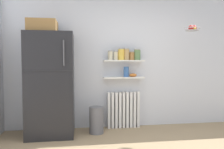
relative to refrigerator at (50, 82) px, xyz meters
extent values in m
cube|color=silver|center=(1.32, 0.39, 0.37)|extent=(7.04, 0.10, 2.60)
cube|color=black|center=(0.01, 0.00, -0.05)|extent=(0.78, 0.68, 1.76)
cube|color=#262628|center=(0.01, -0.34, 0.20)|extent=(0.76, 0.01, 0.01)
cylinder|color=#4C4C51|center=(0.26, -0.36, 0.48)|extent=(0.02, 0.02, 0.40)
cube|color=olive|center=(-0.11, 0.00, 0.94)|extent=(0.47, 0.48, 0.21)
cube|color=white|center=(1.05, 0.26, -0.58)|extent=(0.05, 0.12, 0.69)
cube|color=white|center=(1.12, 0.26, -0.58)|extent=(0.05, 0.12, 0.69)
cube|color=white|center=(1.19, 0.26, -0.58)|extent=(0.05, 0.12, 0.69)
cube|color=white|center=(1.26, 0.26, -0.58)|extent=(0.05, 0.12, 0.69)
cube|color=white|center=(1.33, 0.26, -0.58)|extent=(0.05, 0.12, 0.69)
cube|color=white|center=(1.41, 0.26, -0.58)|extent=(0.05, 0.12, 0.69)
cube|color=white|center=(1.48, 0.26, -0.58)|extent=(0.05, 0.12, 0.69)
cube|color=white|center=(1.55, 0.26, -0.58)|extent=(0.05, 0.12, 0.69)
cube|color=white|center=(1.62, 0.26, -0.58)|extent=(0.05, 0.12, 0.69)
cube|color=white|center=(1.33, 0.23, 0.05)|extent=(0.77, 0.22, 0.02)
cube|color=white|center=(1.33, 0.23, 0.37)|extent=(0.77, 0.22, 0.02)
cylinder|color=beige|center=(1.07, 0.23, 0.46)|extent=(0.09, 0.09, 0.16)
cylinder|color=gray|center=(1.07, 0.23, 0.55)|extent=(0.09, 0.09, 0.02)
cylinder|color=beige|center=(1.18, 0.23, 0.45)|extent=(0.09, 0.09, 0.15)
cylinder|color=gray|center=(1.18, 0.23, 0.54)|extent=(0.08, 0.08, 0.02)
cylinder|color=yellow|center=(1.28, 0.23, 0.48)|extent=(0.12, 0.12, 0.20)
cylinder|color=gray|center=(1.28, 0.23, 0.59)|extent=(0.11, 0.11, 0.02)
cylinder|color=tan|center=(1.39, 0.23, 0.48)|extent=(0.11, 0.11, 0.20)
cylinder|color=gray|center=(1.39, 0.23, 0.59)|extent=(0.10, 0.10, 0.02)
cylinder|color=olive|center=(1.49, 0.23, 0.45)|extent=(0.10, 0.10, 0.15)
cylinder|color=gray|center=(1.49, 0.23, 0.54)|extent=(0.09, 0.09, 0.02)
cylinder|color=#5B7F4C|center=(1.60, 0.23, 0.47)|extent=(0.12, 0.12, 0.19)
cylinder|color=gray|center=(1.60, 0.23, 0.58)|extent=(0.11, 0.11, 0.02)
cylinder|color=#38609E|center=(1.38, 0.23, 0.16)|extent=(0.10, 0.10, 0.19)
ellipsoid|color=orange|center=(1.51, 0.23, 0.09)|extent=(0.15, 0.15, 0.07)
cylinder|color=slate|center=(0.79, -0.02, -0.69)|extent=(0.26, 0.26, 0.47)
torus|color=#B2B2B7|center=(2.47, -0.22, 0.94)|extent=(0.28, 0.28, 0.01)
cylinder|color=#A8A8AD|center=(2.47, -0.22, 0.90)|extent=(0.22, 0.22, 0.01)
sphere|color=red|center=(2.50, -0.23, 0.95)|extent=(0.09, 0.09, 0.09)
sphere|color=red|center=(2.45, -0.20, 0.95)|extent=(0.09, 0.09, 0.09)
sphere|color=red|center=(2.44, -0.26, 0.94)|extent=(0.07, 0.07, 0.07)
ellipsoid|color=yellow|center=(2.50, -0.24, 0.93)|extent=(0.12, 0.18, 0.07)
camera|label=1|loc=(0.50, -3.94, 0.34)|focal=35.80mm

